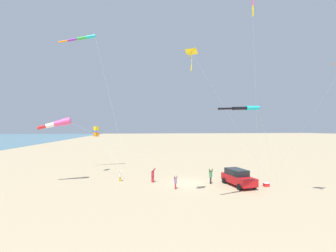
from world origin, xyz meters
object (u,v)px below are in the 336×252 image
at_px(kite_windsock_black_fish_shape, 83,38).
at_px(person_adult_flyer, 211,175).
at_px(cooler_box, 266,185).
at_px(kite_windsock_white_trailing, 246,108).
at_px(kite_delta_orange_high_right, 192,53).
at_px(person_bystander_far, 175,181).
at_px(kite_box_red_high_left, 96,131).
at_px(person_child_green_jacket, 153,174).
at_px(person_child_grey_jacket, 120,176).
at_px(parked_car, 238,177).
at_px(kite_windsock_long_streamer_left, 59,123).

bearing_deg(kite_windsock_black_fish_shape, person_adult_flyer, -27.34).
xyz_separation_m(cooler_box, kite_windsock_white_trailing, (-5.16, -4.47, 8.04)).
xyz_separation_m(kite_windsock_black_fish_shape, kite_delta_orange_high_right, (11.81, -14.90, -6.71)).
distance_m(person_bystander_far, kite_box_red_high_left, 14.83).
bearing_deg(person_child_green_jacket, person_adult_flyer, -15.77).
bearing_deg(person_adult_flyer, kite_windsock_white_trailing, -85.57).
relative_size(person_adult_flyer, person_child_green_jacket, 1.06).
bearing_deg(kite_delta_orange_high_right, person_bystander_far, 92.83).
bearing_deg(person_child_grey_jacket, kite_windsock_black_fish_shape, 136.70).
distance_m(person_child_green_jacket, person_bystander_far, 3.88).
bearing_deg(person_child_grey_jacket, kite_delta_orange_high_right, -57.12).
bearing_deg(kite_windsock_white_trailing, kite_delta_orange_high_right, 178.10).
height_order(kite_windsock_white_trailing, kite_windsock_black_fish_shape, kite_windsock_black_fish_shape).
xyz_separation_m(parked_car, cooler_box, (2.96, -0.88, -0.74)).
bearing_deg(kite_windsock_white_trailing, kite_windsock_long_streamer_left, 151.78).
bearing_deg(kite_windsock_white_trailing, person_child_green_jacket, 129.77).
height_order(kite_windsock_black_fish_shape, kite_box_red_high_left, kite_windsock_black_fish_shape).
relative_size(parked_car, kite_windsock_long_streamer_left, 0.25).
distance_m(cooler_box, person_child_green_jacket, 13.02).
bearing_deg(person_child_grey_jacket, parked_car, -18.60).
relative_size(person_child_green_jacket, kite_delta_orange_high_right, 0.13).
xyz_separation_m(person_adult_flyer, kite_delta_orange_high_right, (-4.31, -6.57, 11.85)).
height_order(kite_windsock_black_fish_shape, kite_delta_orange_high_right, kite_windsock_black_fish_shape).
xyz_separation_m(person_child_green_jacket, kite_windsock_black_fish_shape, (-9.48, 6.46, 18.61)).
bearing_deg(kite_box_red_high_left, kite_delta_orange_high_right, -56.87).
distance_m(parked_car, person_bystander_far, 7.29).
bearing_deg(person_bystander_far, kite_windsock_white_trailing, -46.28).
height_order(person_adult_flyer, kite_windsock_white_trailing, kite_windsock_white_trailing).
distance_m(cooler_box, kite_windsock_white_trailing, 10.54).
relative_size(parked_car, kite_windsock_white_trailing, 0.47).
bearing_deg(parked_car, kite_box_red_high_left, 149.53).
bearing_deg(person_bystander_far, cooler_box, -4.76).
distance_m(kite_delta_orange_high_right, kite_box_red_high_left, 19.30).
relative_size(kite_windsock_black_fish_shape, kite_windsock_long_streamer_left, 1.13).
xyz_separation_m(cooler_box, person_bystander_far, (-10.25, 0.85, 0.62)).
height_order(parked_car, person_child_green_jacket, parked_car).
bearing_deg(person_adult_flyer, person_bystander_far, -162.88).
bearing_deg(kite_windsock_black_fish_shape, kite_windsock_white_trailing, -42.15).
relative_size(kite_box_red_high_left, kite_windsock_long_streamer_left, 0.38).
relative_size(person_child_green_jacket, kite_windsock_long_streamer_left, 0.10).
bearing_deg(person_child_green_jacket, parked_car, -19.16).
relative_size(person_child_green_jacket, kite_windsock_white_trailing, 0.18).
xyz_separation_m(parked_car, kite_windsock_long_streamer_left, (-20.22, 4.32, 6.18)).
relative_size(parked_car, kite_windsock_black_fish_shape, 0.22).
height_order(person_bystander_far, kite_delta_orange_high_right, kite_delta_orange_high_right).
relative_size(person_adult_flyer, kite_windsock_white_trailing, 0.19).
height_order(person_child_grey_jacket, kite_box_red_high_left, kite_box_red_high_left).
distance_m(parked_car, kite_delta_orange_high_right, 14.77).
relative_size(person_child_grey_jacket, kite_windsock_long_streamer_left, 0.07).
bearing_deg(kite_windsock_white_trailing, cooler_box, 40.88).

